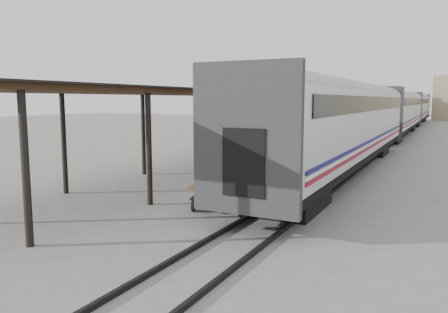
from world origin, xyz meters
The scene contains 10 objects.
ground centered at (0.00, 0.00, 0.00)m, with size 160.00×160.00×0.00m, color slate.
train centered at (3.19, 33.79, 2.69)m, with size 3.45×76.01×4.01m.
canopy centered at (-3.40, 24.00, 4.00)m, with size 4.90×64.30×4.15m.
rails centered at (3.20, 34.00, 0.06)m, with size 1.54×150.00×0.12m.
building_left centered at (-10.00, 82.00, 3.00)m, with size 12.00×8.00×6.00m, color tan.
baggage_cart centered at (0.76, -1.09, 0.65)m, with size 1.84×2.64×0.86m.
suitcase_stack centered at (0.57, -0.78, 1.02)m, with size 1.24×1.27×0.45m.
luggage_tug centered at (-1.58, 14.39, 0.54)m, with size 1.02×1.44×1.17m.
porter centered at (1.01, -1.74, 1.76)m, with size 0.65×0.43×1.79m, color navy.
pedestrian centered at (-3.40, 12.06, 0.94)m, with size 1.10×0.46×1.87m, color black.
Camera 1 is at (7.87, -14.21, 3.67)m, focal length 35.00 mm.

